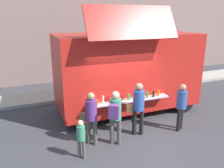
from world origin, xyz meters
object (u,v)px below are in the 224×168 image
(food_truck_main, at_px, (127,70))
(trash_bin, at_px, (172,76))
(customer_extra_browsing, at_px, (181,103))
(customer_rear_waiting, at_px, (91,114))
(customer_front_ordering, at_px, (138,105))
(customer_mid_with_backpack, at_px, (115,113))
(child_near_queue, at_px, (81,136))

(food_truck_main, xyz_separation_m, trash_bin, (4.05, 2.32, -1.23))
(trash_bin, relative_size, customer_extra_browsing, 0.56)
(customer_rear_waiting, distance_m, customer_extra_browsing, 3.04)
(trash_bin, height_order, customer_front_ordering, customer_front_ordering)
(customer_mid_with_backpack, xyz_separation_m, child_near_queue, (-1.11, -0.27, -0.36))
(customer_extra_browsing, bearing_deg, customer_mid_with_backpack, 59.75)
(food_truck_main, height_order, customer_mid_with_backpack, food_truck_main)
(customer_rear_waiting, relative_size, child_near_queue, 1.47)
(food_truck_main, height_order, customer_extra_browsing, food_truck_main)
(customer_rear_waiting, height_order, customer_extra_browsing, customer_rear_waiting)
(customer_front_ordering, xyz_separation_m, customer_mid_with_backpack, (-0.91, -0.28, -0.01))
(trash_bin, bearing_deg, customer_front_ordering, -137.15)
(customer_mid_with_backpack, height_order, customer_extra_browsing, customer_mid_with_backpack)
(customer_extra_browsing, distance_m, child_near_queue, 3.51)
(food_truck_main, xyz_separation_m, customer_mid_with_backpack, (-1.50, -2.26, -0.65))
(food_truck_main, distance_m, customer_rear_waiting, 2.99)
(customer_front_ordering, xyz_separation_m, child_near_queue, (-2.02, -0.55, -0.37))
(trash_bin, xyz_separation_m, customer_extra_browsing, (-3.17, -4.59, 0.52))
(food_truck_main, xyz_separation_m, customer_extra_browsing, (0.88, -2.27, -0.71))
(trash_bin, xyz_separation_m, customer_front_ordering, (-4.64, -4.30, 0.58))
(customer_rear_waiting, bearing_deg, customer_front_ordering, -48.80)
(trash_bin, distance_m, customer_mid_with_backpack, 7.22)
(customer_rear_waiting, height_order, child_near_queue, customer_rear_waiting)
(customer_extra_browsing, relative_size, child_near_queue, 1.45)
(trash_bin, bearing_deg, food_truck_main, -150.16)
(customer_extra_browsing, bearing_deg, customer_front_ordering, 48.85)
(customer_front_ordering, bearing_deg, food_truck_main, 4.96)
(customer_mid_with_backpack, bearing_deg, customer_front_ordering, -38.91)
(trash_bin, bearing_deg, child_near_queue, -143.92)
(trash_bin, bearing_deg, customer_extra_browsing, -124.63)
(food_truck_main, distance_m, customer_front_ordering, 2.16)
(customer_front_ordering, xyz_separation_m, customer_extra_browsing, (1.47, -0.29, -0.07))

